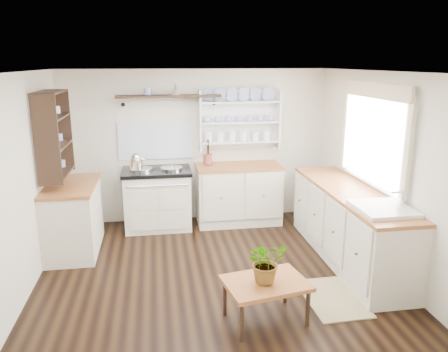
% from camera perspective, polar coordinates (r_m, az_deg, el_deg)
% --- Properties ---
extents(floor, '(4.00, 3.80, 0.01)m').
position_cam_1_polar(floor, '(5.26, -1.38, -12.43)').
color(floor, black).
rests_on(floor, ground).
extents(wall_back, '(4.00, 0.02, 2.30)m').
position_cam_1_polar(wall_back, '(6.69, -3.62, 3.91)').
color(wall_back, beige).
rests_on(wall_back, ground).
extents(wall_right, '(0.02, 3.80, 2.30)m').
position_cam_1_polar(wall_right, '(5.47, 19.78, 0.61)').
color(wall_right, beige).
rests_on(wall_right, ground).
extents(wall_left, '(0.02, 3.80, 2.30)m').
position_cam_1_polar(wall_left, '(5.01, -24.80, -1.15)').
color(wall_left, beige).
rests_on(wall_left, ground).
extents(ceiling, '(4.00, 3.80, 0.01)m').
position_cam_1_polar(ceiling, '(4.68, -1.56, 13.47)').
color(ceiling, white).
rests_on(ceiling, wall_back).
extents(window, '(0.08, 1.55, 1.22)m').
position_cam_1_polar(window, '(5.50, 18.95, 5.17)').
color(window, white).
rests_on(window, wall_right).
extents(aga_cooker, '(0.99, 0.69, 0.91)m').
position_cam_1_polar(aga_cooker, '(6.51, -8.66, -2.89)').
color(aga_cooker, silver).
rests_on(aga_cooker, floor).
extents(back_cabinets, '(1.27, 0.63, 0.90)m').
position_cam_1_polar(back_cabinets, '(6.65, 1.88, -2.26)').
color(back_cabinets, silver).
rests_on(back_cabinets, floor).
extents(right_cabinets, '(0.62, 2.43, 0.90)m').
position_cam_1_polar(right_cabinets, '(5.62, 15.99, -6.08)').
color(right_cabinets, silver).
rests_on(right_cabinets, floor).
extents(belfast_sink, '(0.55, 0.60, 0.45)m').
position_cam_1_polar(belfast_sink, '(4.88, 19.93, -5.35)').
color(belfast_sink, white).
rests_on(belfast_sink, right_cabinets).
extents(left_cabinets, '(0.62, 1.13, 0.90)m').
position_cam_1_polar(left_cabinets, '(5.97, -19.07, -5.09)').
color(left_cabinets, silver).
rests_on(left_cabinets, floor).
extents(plate_rack, '(1.20, 0.22, 0.90)m').
position_cam_1_polar(plate_rack, '(6.68, 1.96, 7.44)').
color(plate_rack, white).
rests_on(plate_rack, wall_back).
extents(high_shelf, '(1.50, 0.29, 0.16)m').
position_cam_1_polar(high_shelf, '(6.44, -7.22, 10.22)').
color(high_shelf, black).
rests_on(high_shelf, wall_back).
extents(left_shelving, '(0.28, 0.80, 1.05)m').
position_cam_1_polar(left_shelving, '(5.74, -21.35, 5.18)').
color(left_shelving, black).
rests_on(left_shelving, wall_left).
extents(kettle, '(0.18, 0.18, 0.22)m').
position_cam_1_polar(kettle, '(6.25, -11.42, 1.87)').
color(kettle, silver).
rests_on(kettle, aga_cooker).
extents(utensil_crock, '(0.13, 0.13, 0.15)m').
position_cam_1_polar(utensil_crock, '(6.52, -2.16, 2.20)').
color(utensil_crock, brown).
rests_on(utensil_crock, back_cabinets).
extents(center_table, '(0.85, 0.67, 0.41)m').
position_cam_1_polar(center_table, '(4.24, 5.47, -14.08)').
color(center_table, brown).
rests_on(center_table, floor).
extents(potted_plant, '(0.42, 0.38, 0.40)m').
position_cam_1_polar(potted_plant, '(4.12, 5.55, -11.05)').
color(potted_plant, '#3F7233').
rests_on(potted_plant, center_table).
extents(floor_rug, '(0.57, 0.86, 0.02)m').
position_cam_1_polar(floor_rug, '(4.87, 13.89, -15.21)').
color(floor_rug, olive).
rests_on(floor_rug, floor).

